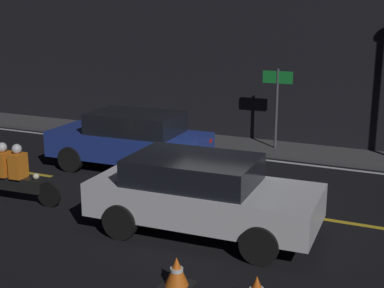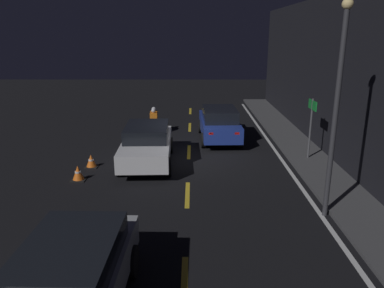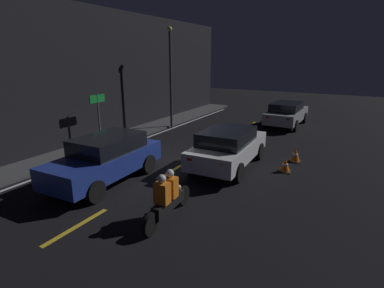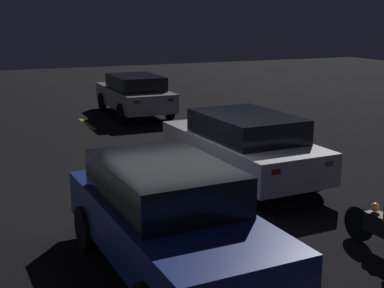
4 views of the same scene
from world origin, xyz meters
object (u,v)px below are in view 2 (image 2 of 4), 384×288
at_px(traffic_cone_mid, 78,173).
at_px(shop_sign, 312,117).
at_px(motorcycle, 154,122).
at_px(street_lamp, 337,102).
at_px(sedan_white, 147,143).
at_px(traffic_cone_near, 91,161).
at_px(hatchback_silver, 69,281).
at_px(sedan_blue, 219,123).

distance_m(traffic_cone_mid, shop_sign, 9.09).
distance_m(motorcycle, street_lamp, 10.96).
distance_m(sedan_white, shop_sign, 6.56).
xyz_separation_m(traffic_cone_mid, shop_sign, (-2.18, 8.68, 1.55)).
bearing_deg(traffic_cone_near, shop_sign, 95.63).
distance_m(sedan_white, hatchback_silver, 8.51).
height_order(sedan_white, traffic_cone_mid, sedan_white).
bearing_deg(traffic_cone_near, hatchback_silver, 12.34).
xyz_separation_m(sedan_blue, shop_sign, (3.03, 3.41, 0.97)).
relative_size(sedan_white, traffic_cone_near, 8.88).
relative_size(hatchback_silver, motorcycle, 1.89).
bearing_deg(sedan_white, motorcycle, -179.61).
distance_m(motorcycle, traffic_cone_mid, 6.67).
distance_m(sedan_blue, sedan_white, 4.56).
xyz_separation_m(sedan_blue, hatchback_silver, (11.89, -3.42, -0.05)).
xyz_separation_m(hatchback_silver, street_lamp, (-4.03, 5.88, 2.45)).
bearing_deg(traffic_cone_mid, traffic_cone_near, 175.37).
relative_size(traffic_cone_near, shop_sign, 0.21).
distance_m(motorcycle, shop_sign, 7.94).
relative_size(sedan_white, shop_sign, 1.84).
relative_size(sedan_blue, shop_sign, 1.81).
bearing_deg(sedan_white, hatchback_silver, -4.32).
height_order(sedan_white, shop_sign, shop_sign).
bearing_deg(street_lamp, shop_sign, 168.96).
distance_m(traffic_cone_mid, street_lamp, 8.71).
bearing_deg(shop_sign, motorcycle, -122.00).
distance_m(sedan_blue, street_lamp, 8.58).
height_order(traffic_cone_near, traffic_cone_mid, traffic_cone_mid).
height_order(hatchback_silver, shop_sign, shop_sign).
bearing_deg(motorcycle, traffic_cone_mid, -21.05).
distance_m(hatchback_silver, traffic_cone_near, 8.22).
height_order(hatchback_silver, motorcycle, hatchback_silver).
relative_size(hatchback_silver, street_lamp, 0.76).
bearing_deg(sedan_blue, sedan_white, 136.01).
bearing_deg(sedan_blue, hatchback_silver, 162.12).
bearing_deg(sedan_blue, shop_sign, -133.50).
xyz_separation_m(sedan_blue, traffic_cone_near, (3.88, -5.17, -0.60)).
bearing_deg(hatchback_silver, motorcycle, -179.68).
relative_size(traffic_cone_mid, street_lamp, 0.09).
height_order(motorcycle, street_lamp, street_lamp).
bearing_deg(traffic_cone_near, traffic_cone_mid, -4.63).
distance_m(sedan_blue, hatchback_silver, 12.37).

